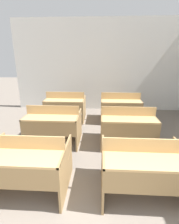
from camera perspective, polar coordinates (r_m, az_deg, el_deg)
The scene contains 7 objects.
wall_back at distance 6.16m, azimuth 3.15°, elevation 14.76°, with size 5.82×0.06×3.03m.
bench_front_left at distance 2.66m, azimuth -19.96°, elevation -15.20°, with size 1.12×0.87×0.85m.
bench_front_right at distance 2.54m, azimuth 17.33°, elevation -16.51°, with size 1.12×0.87×0.85m.
bench_second_left at distance 3.87m, azimuth -11.65°, elevation -3.75°, with size 1.12×0.87×0.85m.
bench_second_right at distance 3.79m, azimuth 12.25°, elevation -4.23°, with size 1.12×0.87×0.85m.
bench_third_left at distance 5.21m, azimuth -7.82°, elevation 2.11°, with size 1.12×0.87×0.85m.
bench_third_right at distance 5.14m, azimuth 10.01°, elevation 1.79°, with size 1.12×0.87×0.85m.
Camera 1 is at (0.05, -0.35, 1.85)m, focal length 28.00 mm.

